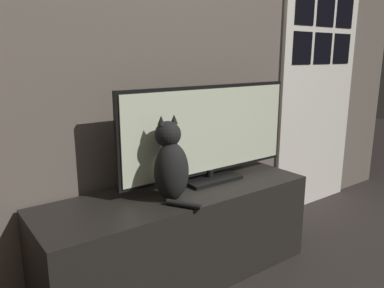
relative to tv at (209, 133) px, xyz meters
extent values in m
cube|color=#60564C|center=(-0.24, 0.23, 0.55)|extent=(4.80, 0.05, 2.60)
cube|color=black|center=(-0.24, -0.05, -0.51)|extent=(1.45, 0.47, 0.49)
cube|color=black|center=(0.00, 0.00, -0.26)|extent=(0.33, 0.20, 0.02)
cylinder|color=black|center=(0.00, 0.00, -0.23)|extent=(0.04, 0.04, 0.04)
cube|color=black|center=(0.00, 0.00, 0.02)|extent=(1.11, 0.02, 0.48)
cube|color=beige|center=(0.00, -0.01, 0.02)|extent=(1.07, 0.01, 0.45)
ellipsoid|color=black|center=(-0.34, -0.13, -0.12)|extent=(0.18, 0.16, 0.28)
ellipsoid|color=silver|center=(-0.33, -0.07, -0.14)|extent=(0.10, 0.06, 0.16)
sphere|color=black|center=(-0.33, -0.10, 0.05)|extent=(0.13, 0.13, 0.13)
cone|color=black|center=(-0.37, -0.10, 0.12)|extent=(0.04, 0.04, 0.04)
cone|color=black|center=(-0.30, -0.10, 0.12)|extent=(0.04, 0.04, 0.04)
cylinder|color=black|center=(-0.34, -0.24, -0.25)|extent=(0.11, 0.16, 0.03)
cube|color=silver|center=(1.21, 0.19, 0.27)|extent=(0.84, 0.03, 2.05)
cube|color=black|center=(0.97, 0.17, 0.46)|extent=(0.20, 0.01, 0.22)
cube|color=black|center=(0.97, 0.17, 0.73)|extent=(0.20, 0.01, 0.22)
cube|color=black|center=(1.21, 0.17, 0.46)|extent=(0.20, 0.01, 0.22)
cube|color=black|center=(1.21, 0.17, 0.73)|extent=(0.20, 0.01, 0.22)
cube|color=black|center=(1.45, 0.17, 0.46)|extent=(0.20, 0.01, 0.22)
cube|color=black|center=(1.45, 0.17, 0.73)|extent=(0.20, 0.01, 0.22)
camera|label=1|loc=(-1.26, -1.55, 0.41)|focal=35.00mm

